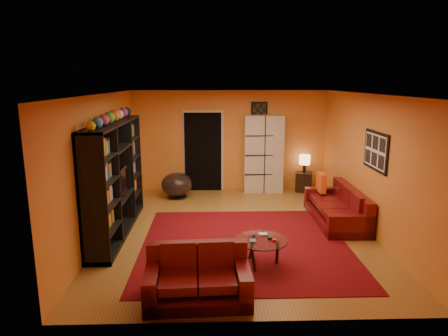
{
  "coord_description": "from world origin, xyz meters",
  "views": [
    {
      "loc": [
        -0.47,
        -7.28,
        2.83
      ],
      "look_at": [
        -0.24,
        0.1,
        1.22
      ],
      "focal_mm": 32.0,
      "sensor_mm": 36.0,
      "label": 1
    }
  ],
  "objects_px": {
    "bowl_chair": "(177,185)",
    "sofa": "(340,208)",
    "loveseat": "(198,277)",
    "side_table": "(304,182)",
    "coffee_table": "(261,242)",
    "storage_cabinet": "(264,154)",
    "tv": "(119,181)",
    "table_lamp": "(305,160)",
    "entertainment_unit": "(115,179)"
  },
  "relations": [
    {
      "from": "bowl_chair",
      "to": "sofa",
      "type": "bearing_deg",
      "value": -27.73
    },
    {
      "from": "loveseat",
      "to": "side_table",
      "type": "distance_m",
      "value": 5.79
    },
    {
      "from": "sofa",
      "to": "coffee_table",
      "type": "bearing_deg",
      "value": -133.13
    },
    {
      "from": "loveseat",
      "to": "bowl_chair",
      "type": "distance_m",
      "value": 4.73
    },
    {
      "from": "sofa",
      "to": "side_table",
      "type": "xyz_separation_m",
      "value": [
        -0.21,
        2.31,
        -0.04
      ]
    },
    {
      "from": "storage_cabinet",
      "to": "side_table",
      "type": "relative_size",
      "value": 3.97
    },
    {
      "from": "tv",
      "to": "coffee_table",
      "type": "height_order",
      "value": "tv"
    },
    {
      "from": "loveseat",
      "to": "side_table",
      "type": "height_order",
      "value": "loveseat"
    },
    {
      "from": "storage_cabinet",
      "to": "sofa",
      "type": "bearing_deg",
      "value": -59.08
    },
    {
      "from": "coffee_table",
      "to": "sofa",
      "type": "bearing_deg",
      "value": 46.17
    },
    {
      "from": "tv",
      "to": "sofa",
      "type": "distance_m",
      "value": 4.43
    },
    {
      "from": "storage_cabinet",
      "to": "coffee_table",
      "type": "bearing_deg",
      "value": -95.05
    },
    {
      "from": "tv",
      "to": "storage_cabinet",
      "type": "height_order",
      "value": "storage_cabinet"
    },
    {
      "from": "sofa",
      "to": "table_lamp",
      "type": "bearing_deg",
      "value": 95.86
    },
    {
      "from": "table_lamp",
      "to": "entertainment_unit",
      "type": "bearing_deg",
      "value": -146.79
    },
    {
      "from": "storage_cabinet",
      "to": "side_table",
      "type": "distance_m",
      "value": 1.3
    },
    {
      "from": "sofa",
      "to": "coffee_table",
      "type": "height_order",
      "value": "sofa"
    },
    {
      "from": "side_table",
      "to": "table_lamp",
      "type": "xyz_separation_m",
      "value": [
        -0.0,
        0.0,
        0.57
      ]
    },
    {
      "from": "entertainment_unit",
      "to": "coffee_table",
      "type": "height_order",
      "value": "entertainment_unit"
    },
    {
      "from": "loveseat",
      "to": "sofa",
      "type": "bearing_deg",
      "value": -47.27
    },
    {
      "from": "entertainment_unit",
      "to": "loveseat",
      "type": "height_order",
      "value": "entertainment_unit"
    },
    {
      "from": "tv",
      "to": "storage_cabinet",
      "type": "bearing_deg",
      "value": -48.6
    },
    {
      "from": "entertainment_unit",
      "to": "table_lamp",
      "type": "xyz_separation_m",
      "value": [
        4.2,
        2.75,
        -0.23
      ]
    },
    {
      "from": "sofa",
      "to": "coffee_table",
      "type": "xyz_separation_m",
      "value": [
        -1.85,
        -1.93,
        0.09
      ]
    },
    {
      "from": "tv",
      "to": "table_lamp",
      "type": "distance_m",
      "value": 4.94
    },
    {
      "from": "entertainment_unit",
      "to": "loveseat",
      "type": "relative_size",
      "value": 2.14
    },
    {
      "from": "coffee_table",
      "to": "side_table",
      "type": "distance_m",
      "value": 4.55
    },
    {
      "from": "coffee_table",
      "to": "table_lamp",
      "type": "height_order",
      "value": "table_lamp"
    },
    {
      "from": "entertainment_unit",
      "to": "sofa",
      "type": "distance_m",
      "value": 4.5
    },
    {
      "from": "entertainment_unit",
      "to": "sofa",
      "type": "xyz_separation_m",
      "value": [
        4.41,
        0.44,
        -0.76
      ]
    },
    {
      "from": "entertainment_unit",
      "to": "side_table",
      "type": "height_order",
      "value": "entertainment_unit"
    },
    {
      "from": "tv",
      "to": "table_lamp",
      "type": "relative_size",
      "value": 2.0
    },
    {
      "from": "entertainment_unit",
      "to": "storage_cabinet",
      "type": "relative_size",
      "value": 1.51
    },
    {
      "from": "tv",
      "to": "coffee_table",
      "type": "distance_m",
      "value": 3.02
    },
    {
      "from": "coffee_table",
      "to": "storage_cabinet",
      "type": "bearing_deg",
      "value": 82.3
    },
    {
      "from": "storage_cabinet",
      "to": "tv",
      "type": "bearing_deg",
      "value": -135.94
    },
    {
      "from": "loveseat",
      "to": "storage_cabinet",
      "type": "bearing_deg",
      "value": -19.18
    },
    {
      "from": "sofa",
      "to": "loveseat",
      "type": "xyz_separation_m",
      "value": [
        -2.81,
        -2.86,
        0.0
      ]
    },
    {
      "from": "tv",
      "to": "storage_cabinet",
      "type": "distance_m",
      "value": 4.12
    },
    {
      "from": "loveseat",
      "to": "table_lamp",
      "type": "xyz_separation_m",
      "value": [
        2.6,
        5.17,
        0.54
      ]
    },
    {
      "from": "sofa",
      "to": "bowl_chair",
      "type": "xyz_separation_m",
      "value": [
        -3.48,
        1.83,
        0.04
      ]
    },
    {
      "from": "storage_cabinet",
      "to": "bowl_chair",
      "type": "bearing_deg",
      "value": -163.7
    },
    {
      "from": "coffee_table",
      "to": "tv",
      "type": "bearing_deg",
      "value": 147.94
    },
    {
      "from": "tv",
      "to": "sofa",
      "type": "bearing_deg",
      "value": -85.3
    },
    {
      "from": "storage_cabinet",
      "to": "table_lamp",
      "type": "relative_size",
      "value": 4.32
    },
    {
      "from": "storage_cabinet",
      "to": "loveseat",
      "type": "bearing_deg",
      "value": -103.72
    },
    {
      "from": "loveseat",
      "to": "storage_cabinet",
      "type": "relative_size",
      "value": 0.71
    },
    {
      "from": "side_table",
      "to": "table_lamp",
      "type": "height_order",
      "value": "table_lamp"
    },
    {
      "from": "loveseat",
      "to": "table_lamp",
      "type": "distance_m",
      "value": 5.81
    },
    {
      "from": "tv",
      "to": "loveseat",
      "type": "height_order",
      "value": "tv"
    }
  ]
}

